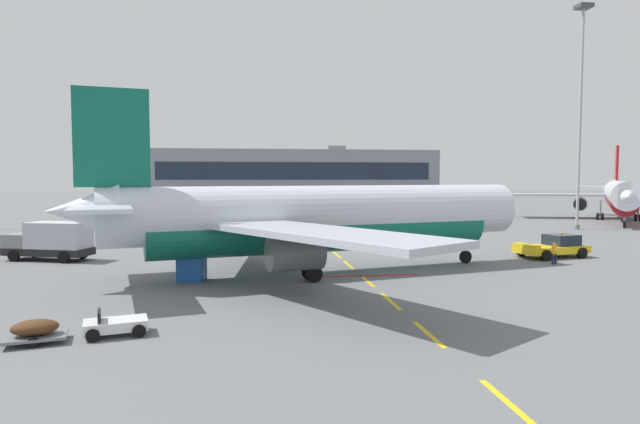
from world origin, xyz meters
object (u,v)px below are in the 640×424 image
Objects in this scene: airliner_far_center at (620,195)px; fuel_service_truck at (51,240)px; airliner_foreground at (318,218)px; airliner_mid_left at (179,197)px; ground_crew_worker at (554,252)px; uld_cargo_container at (192,269)px; apron_light_mast_far at (581,93)px; pushback_tug at (553,247)px.

airliner_far_center reaches higher than fuel_service_truck.
airliner_foreground is 1.41× the size of airliner_mid_left.
uld_cargo_container is (-27.37, -3.05, -0.16)m from ground_crew_worker.
airliner_foreground is 20.43× the size of ground_crew_worker.
fuel_service_truck is (-3.92, -53.06, -1.53)m from airliner_mid_left.
airliner_far_center is at bearing 37.66° from apron_light_mast_far.
fuel_service_truck is 4.38× the size of ground_crew_worker.
fuel_service_truck reaches higher than pushback_tug.
airliner_mid_left reaches higher than fuel_service_truck.
uld_cargo_container is at bearing -82.52° from airliner_mid_left.
fuel_service_truck is 40.30m from ground_crew_worker.
airliner_far_center is 16.88× the size of uld_cargo_container.
uld_cargo_container is at bearing -169.51° from airliner_foreground.
airliner_far_center is 49.33m from ground_crew_worker.
ground_crew_worker is at bearing -10.54° from fuel_service_truck.
airliner_foreground is 18.22× the size of uld_cargo_container.
airliner_mid_left is at bearing 123.54° from pushback_tug.
airliner_far_center is at bearing 47.17° from pushback_tug.
pushback_tug is 30.13m from uld_cargo_container.
apron_light_mast_far is (16.68, 22.32, 16.56)m from pushback_tug.
pushback_tug is 3.84× the size of ground_crew_worker.
airliner_mid_left is 64.07m from uld_cargo_container.
airliner_mid_left is at bearing 147.55° from apron_light_mast_far.
apron_light_mast_far is at bearing 32.07° from uld_cargo_container.
pushback_tug is 0.20× the size of airliner_far_center.
apron_light_mast_far reaches higher than uld_cargo_container.
airliner_far_center is 78.18m from fuel_service_truck.
apron_light_mast_far is at bearing 54.07° from ground_crew_worker.
pushback_tug is at bearing -132.83° from airliner_far_center.
pushback_tug is at bearing 13.41° from airliner_foreground.
uld_cargo_container is at bearing -146.55° from airliner_far_center.
airliner_mid_left is (-16.91, 61.90, -0.78)m from airliner_foreground.
airliner_foreground is 1.21× the size of apron_light_mast_far.
uld_cargo_container is 0.07× the size of apron_light_mast_far.
ground_crew_worker is (-2.04, -3.51, 0.06)m from pushback_tug.
fuel_service_truck is (-41.66, 3.86, 0.74)m from pushback_tug.
ground_crew_worker is (39.62, -7.37, -0.68)m from fuel_service_truck.
airliner_mid_left reaches higher than ground_crew_worker.
apron_light_mast_far reaches higher than airliner_mid_left.
airliner_foreground is 5.32× the size of pushback_tug.
airliner_mid_left is 66.05m from apron_light_mast_far.
airliner_far_center reaches higher than airliner_mid_left.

